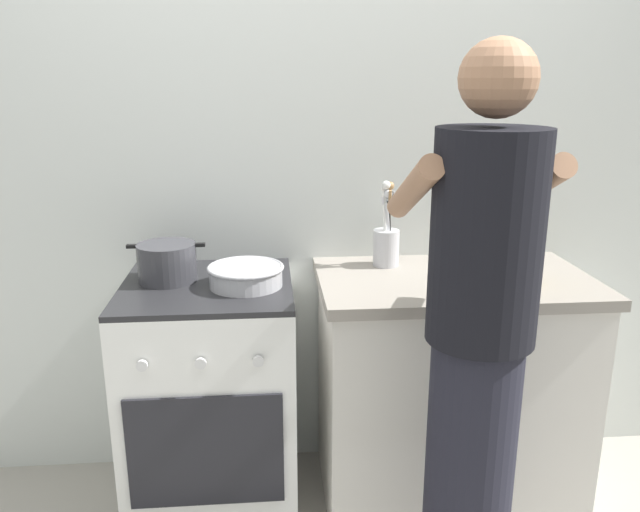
{
  "coord_description": "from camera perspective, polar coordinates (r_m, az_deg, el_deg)",
  "views": [
    {
      "loc": [
        -0.13,
        -1.98,
        1.6
      ],
      "look_at": [
        0.05,
        0.12,
        1.0
      ],
      "focal_mm": 35.11,
      "sensor_mm": 36.0,
      "label": 1
    }
  ],
  "objects": [
    {
      "name": "pot",
      "position": [
        2.29,
        -13.76,
        -0.57
      ],
      "size": [
        0.27,
        0.21,
        0.14
      ],
      "color": "#38383D",
      "rests_on": "stove_range"
    },
    {
      "name": "back_wall",
      "position": [
        2.52,
        2.68,
        7.93
      ],
      "size": [
        3.2,
        0.1,
        2.5
      ],
      "color": "silver",
      "rests_on": "ground"
    },
    {
      "name": "utensil_crock",
      "position": [
        2.41,
        6.09,
        1.51
      ],
      "size": [
        0.1,
        0.1,
        0.33
      ],
      "color": "silver",
      "rests_on": "countertop"
    },
    {
      "name": "countertop",
      "position": [
        2.51,
        11.63,
        -11.65
      ],
      "size": [
        1.0,
        0.6,
        0.9
      ],
      "color": "silver",
      "rests_on": "ground"
    },
    {
      "name": "person",
      "position": [
        1.83,
        14.14,
        -8.43
      ],
      "size": [
        0.41,
        0.5,
        1.7
      ],
      "color": "black",
      "rests_on": "ground"
    },
    {
      "name": "mixing_bowl",
      "position": [
        2.19,
        -6.78,
        -1.7
      ],
      "size": [
        0.27,
        0.27,
        0.07
      ],
      "color": "#B7B7BC",
      "rests_on": "stove_range"
    },
    {
      "name": "spice_bottle",
      "position": [
        2.26,
        13.14,
        -1.3
      ],
      "size": [
        0.04,
        0.04,
        0.1
      ],
      "color": "silver",
      "rests_on": "countertop"
    },
    {
      "name": "stove_range",
      "position": [
        2.42,
        -9.76,
        -12.65
      ],
      "size": [
        0.6,
        0.62,
        0.9
      ],
      "color": "white",
      "rests_on": "ground"
    },
    {
      "name": "oil_bottle",
      "position": [
        2.3,
        18.41,
        -0.0
      ],
      "size": [
        0.06,
        0.06,
        0.24
      ],
      "color": "gold",
      "rests_on": "countertop"
    }
  ]
}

